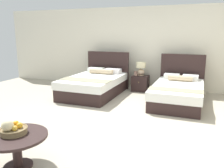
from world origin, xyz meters
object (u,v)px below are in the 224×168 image
(bed_near_window, at_px, (95,84))
(vase, at_px, (136,73))
(coffee_table, at_px, (16,142))
(fruit_bowl, at_px, (13,129))
(table_lamp, at_px, (141,68))
(nightstand, at_px, (140,83))
(bed_near_corner, at_px, (178,92))

(bed_near_window, bearing_deg, vase, 41.14)
(bed_near_window, distance_m, coffee_table, 3.79)
(vase, height_order, coffee_table, vase)
(vase, height_order, fruit_bowl, fruit_bowl)
(table_lamp, relative_size, coffee_table, 0.51)
(nightstand, bearing_deg, bed_near_window, -141.51)
(coffee_table, xyz_separation_m, fruit_bowl, (-0.06, 0.02, 0.17))
(bed_near_corner, distance_m, table_lamp, 1.55)
(bed_near_window, distance_m, table_lamp, 1.49)
(table_lamp, distance_m, fruit_bowl, 4.67)
(vase, relative_size, fruit_bowl, 0.39)
(coffee_table, bearing_deg, bed_near_window, 98.99)
(vase, distance_m, coffee_table, 4.60)
(table_lamp, relative_size, fruit_bowl, 1.17)
(bed_near_window, xyz_separation_m, bed_near_corner, (2.30, 0.01, -0.02))
(bed_near_corner, xyz_separation_m, table_lamp, (-1.18, 0.90, 0.43))
(fruit_bowl, bearing_deg, bed_near_corner, 64.74)
(bed_near_window, distance_m, fruit_bowl, 3.77)
(bed_near_corner, xyz_separation_m, fruit_bowl, (-1.76, -3.73, 0.24))
(coffee_table, bearing_deg, fruit_bowl, 162.43)
(nightstand, xyz_separation_m, coffee_table, (-0.52, -4.62, 0.11))
(bed_near_corner, bearing_deg, fruit_bowl, -115.26)
(nightstand, distance_m, table_lamp, 0.47)
(table_lamp, xyz_separation_m, vase, (-0.15, -0.06, -0.17))
(coffee_table, bearing_deg, nightstand, 83.57)
(bed_near_corner, height_order, fruit_bowl, bed_near_corner)
(table_lamp, bearing_deg, bed_near_corner, -37.15)
(table_lamp, bearing_deg, nightstand, -90.00)
(coffee_table, bearing_deg, vase, 85.32)
(bed_near_window, bearing_deg, coffee_table, -81.01)
(coffee_table, height_order, fruit_bowl, fruit_bowl)
(bed_near_window, distance_m, nightstand, 1.42)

